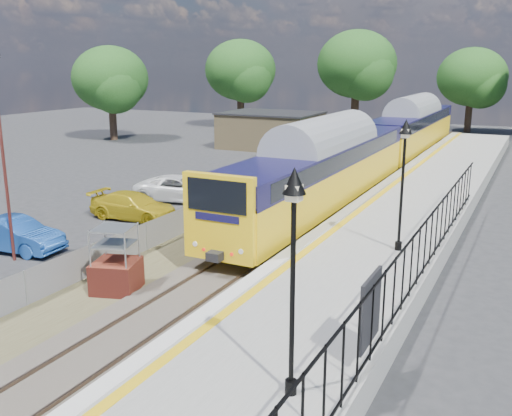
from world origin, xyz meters
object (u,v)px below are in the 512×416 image
Objects in this scene: speed_sign at (206,205)px; brick_plinth at (116,261)px; carpark_lamp at (2,148)px; car_yellow at (134,206)px; train at (379,142)px; car_white at (181,189)px; victorian_lamp_north at (404,155)px; car_blue at (14,235)px; victorian_lamp_south at (294,231)px.

brick_plinth is at bearing -80.95° from speed_sign.
brick_plinth is 6.47m from carpark_lamp.
brick_plinth is 9.14m from car_yellow.
train reaches higher than speed_sign.
brick_plinth is at bearing -168.45° from car_white.
speed_sign is (-2.50, -17.13, -0.64)m from train.
victorian_lamp_north is 1.11× the size of car_blue.
train is (-5.50, 26.95, -1.96)m from victorian_lamp_south.
car_blue is at bearing 136.50° from carpark_lamp.
victorian_lamp_north is at bearing 36.68° from brick_plinth.
car_white is at bearing 140.79° from speed_sign.
car_blue is (-14.43, 5.67, -3.62)m from victorian_lamp_south.
car_blue is 0.93× the size of car_yellow.
car_blue is at bearing -112.76° from train.
carpark_lamp reaches higher than brick_plinth.
speed_sign is at bearing -111.64° from car_yellow.
car_yellow is at bearing 169.75° from speed_sign.
car_white reaches higher than car_blue.
victorian_lamp_south is 1.04× the size of car_yellow.
train is at bearing 90.75° from speed_sign.
carpark_lamp is 3.82m from car_blue.
brick_plinth is at bearing -6.75° from carpark_lamp.
carpark_lamp is 7.74m from car_yellow.
victorian_lamp_south reaches higher than speed_sign.
carpark_lamp is at bearing 175.06° from car_yellow.
victorian_lamp_south is at bearing -27.64° from brick_plinth.
carpark_lamp reaches higher than train.
brick_plinth is at bearing -108.08° from car_blue.
carpark_lamp is at bearing 173.25° from brick_plinth.
train is at bearing 107.36° from victorian_lamp_north.
car_yellow is at bearing -116.88° from train.
victorian_lamp_north reaches higher than brick_plinth.
train is at bearing 69.96° from carpark_lamp.
victorian_lamp_north is at bearing 21.08° from carpark_lamp.
car_white is at bearing -11.45° from car_blue.
car_white is (1.12, 10.10, 0.01)m from car_blue.
car_white is at bearing -1.58° from car_yellow.
victorian_lamp_south is at bearing -133.66° from car_yellow.
victorian_lamp_north is at bearing 10.41° from speed_sign.
speed_sign is 5.67m from car_yellow.
speed_sign reaches higher than car_white.
car_blue reaches higher than car_yellow.
car_blue is at bearing 160.59° from car_white.
victorian_lamp_north reaches higher than car_yellow.
victorian_lamp_north is 17.87m from train.
car_yellow is at bearing 172.78° from victorian_lamp_north.
car_yellow is (1.17, 5.99, -0.04)m from car_blue.
speed_sign reaches higher than brick_plinth.
car_blue is at bearing 166.57° from car_yellow.
car_yellow is at bearing 167.67° from car_white.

